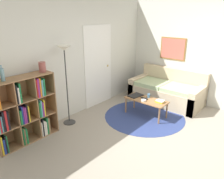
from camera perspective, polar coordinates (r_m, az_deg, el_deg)
The scene contains 15 objects.
ground_plane at distance 4.13m, azimuth 16.44°, elevation -14.88°, with size 14.00×14.00×0.00m, color gray.
wall_back at distance 5.04m, azimuth -8.80°, elevation 7.98°, with size 7.61×0.11×2.60m.
wall_right at distance 6.15m, azimuth 16.13°, elevation 9.65°, with size 0.08×5.48×2.60m.
rug at distance 5.15m, azimuth 8.43°, elevation -6.90°, with size 1.83×1.83×0.01m.
bookshelf at distance 4.25m, azimuth -22.33°, elevation -5.27°, with size 1.16×0.34×1.23m.
floor_lamp at distance 4.45m, azimuth -12.19°, elevation 7.44°, with size 0.28×0.28×1.67m.
couch at distance 5.97m, azimuth 14.27°, elevation -0.49°, with size 0.92×1.82×0.86m.
coffee_table at distance 5.07m, azimuth 8.90°, elevation -3.04°, with size 0.43×0.97×0.40m.
laptop at distance 5.22m, azimuth 6.14°, elevation -1.55°, with size 0.38×0.28×0.02m.
bowl at distance 4.93m, azimuth 8.25°, elevation -2.84°, with size 0.11×0.11×0.04m.
book_stack_on_table at distance 4.94m, azimuth 12.42°, elevation -3.02°, with size 0.14×0.18×0.05m.
cup at distance 5.15m, azimuth 9.58°, elevation -1.62°, with size 0.06×0.06×0.09m.
remote at distance 5.08m, azimuth 8.43°, elevation -2.30°, with size 0.07×0.18×0.02m.
bottle_right at distance 3.91m, azimuth -26.72°, elevation 3.52°, with size 0.06×0.06×0.26m.
vase_on_shelf at distance 4.25m, azimuth -17.76°, elevation 5.62°, with size 0.13×0.13×0.19m.
Camera 1 is at (-3.21, -1.23, 2.28)m, focal length 35.00 mm.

